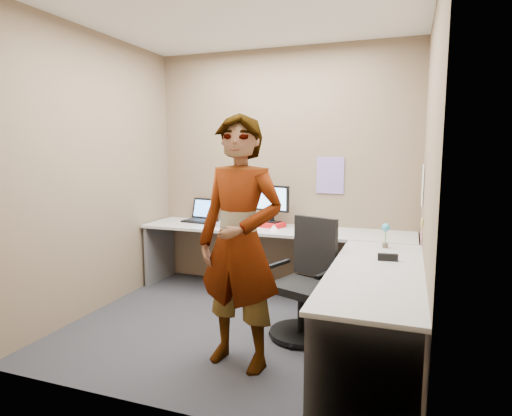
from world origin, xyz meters
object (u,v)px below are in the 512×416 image
at_px(desk, 299,257).
at_px(monitor, 272,200).
at_px(office_chair, 305,289).
at_px(person, 240,243).

height_order(desk, monitor, monitor).
relative_size(monitor, office_chair, 0.43).
bearing_deg(office_chair, desk, 132.47).
relative_size(desk, monitor, 7.06).
relative_size(monitor, person, 0.23).
distance_m(desk, office_chair, 0.42).
xyz_separation_m(desk, person, (-0.19, -0.99, 0.33)).
bearing_deg(monitor, office_chair, -42.79).
height_order(monitor, office_chair, monitor).
distance_m(monitor, office_chair, 1.36).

